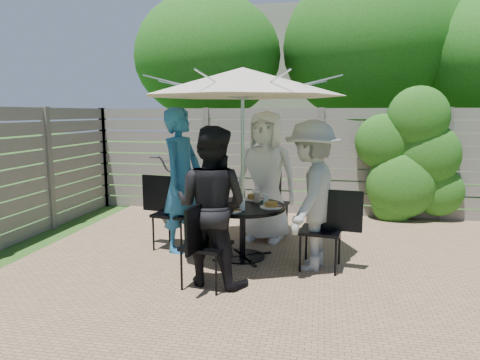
% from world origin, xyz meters
% --- Properties ---
extents(backyard_envelope, '(60.00, 60.00, 5.00)m').
position_xyz_m(backyard_envelope, '(0.09, 10.29, 2.61)').
color(backyard_envelope, '#2D551A').
rests_on(backyard_envelope, ground).
extents(patio_table, '(1.20, 1.20, 0.67)m').
position_xyz_m(patio_table, '(-0.88, 0.55, 0.47)').
color(patio_table, black).
rests_on(patio_table, ground).
extents(umbrella, '(2.77, 2.77, 2.27)m').
position_xyz_m(umbrella, '(-0.88, 0.55, 2.11)').
color(umbrella, silver).
rests_on(umbrella, ground).
extents(chair_back, '(0.58, 0.76, 0.99)m').
position_xyz_m(chair_back, '(-0.69, 1.50, 0.30)').
color(chair_back, black).
rests_on(chair_back, ground).
extents(person_back, '(0.97, 0.74, 1.79)m').
position_xyz_m(person_back, '(-0.71, 1.36, 0.90)').
color(person_back, white).
rests_on(person_back, ground).
extents(chair_left, '(0.72, 0.53, 0.96)m').
position_xyz_m(chair_left, '(-1.83, 0.75, 0.29)').
color(chair_left, black).
rests_on(chair_left, ground).
extents(person_left, '(0.57, 0.74, 1.83)m').
position_xyz_m(person_left, '(-1.70, 0.72, 0.92)').
color(person_left, '#226396').
rests_on(person_left, ground).
extents(chair_front, '(0.50, 0.68, 0.90)m').
position_xyz_m(chair_front, '(-1.08, -0.40, 0.27)').
color(chair_front, black).
rests_on(chair_front, ground).
extents(person_front, '(0.90, 0.77, 1.64)m').
position_xyz_m(person_front, '(-1.05, -0.26, 0.82)').
color(person_front, black).
rests_on(person_front, ground).
extents(chair_right, '(0.69, 0.50, 0.93)m').
position_xyz_m(chair_right, '(0.06, 0.35, 0.28)').
color(chair_right, black).
rests_on(chair_right, ground).
extents(person_right, '(0.84, 1.20, 1.69)m').
position_xyz_m(person_right, '(-0.07, 0.38, 0.84)').
color(person_right, '#9C9D98').
rests_on(person_right, ground).
extents(plate_back, '(0.26, 0.26, 0.06)m').
position_xyz_m(plate_back, '(-0.81, 0.90, 0.69)').
color(plate_back, white).
rests_on(plate_back, patio_table).
extents(plate_left, '(0.26, 0.26, 0.06)m').
position_xyz_m(plate_left, '(-1.24, 0.62, 0.69)').
color(plate_left, white).
rests_on(plate_left, patio_table).
extents(plate_front, '(0.26, 0.26, 0.06)m').
position_xyz_m(plate_front, '(-0.96, 0.20, 0.69)').
color(plate_front, white).
rests_on(plate_front, patio_table).
extents(plate_right, '(0.26, 0.26, 0.06)m').
position_xyz_m(plate_right, '(-0.53, 0.48, 0.69)').
color(plate_right, white).
rests_on(plate_right, patio_table).
extents(glass_back, '(0.07, 0.07, 0.14)m').
position_xyz_m(glass_back, '(-0.93, 0.82, 0.74)').
color(glass_back, silver).
rests_on(glass_back, patio_table).
extents(glass_left, '(0.07, 0.07, 0.14)m').
position_xyz_m(glass_left, '(-1.16, 0.50, 0.74)').
color(glass_left, silver).
rests_on(glass_left, patio_table).
extents(glass_front, '(0.07, 0.07, 0.14)m').
position_xyz_m(glass_front, '(-0.83, 0.27, 0.74)').
color(glass_front, silver).
rests_on(glass_front, patio_table).
extents(glass_right, '(0.07, 0.07, 0.14)m').
position_xyz_m(glass_right, '(-0.61, 0.60, 0.74)').
color(glass_right, silver).
rests_on(glass_right, patio_table).
extents(syrup_jug, '(0.09, 0.09, 0.16)m').
position_xyz_m(syrup_jug, '(-0.93, 0.61, 0.75)').
color(syrup_jug, '#59280C').
rests_on(syrup_jug, patio_table).
extents(coffee_cup, '(0.08, 0.08, 0.12)m').
position_xyz_m(coffee_cup, '(-0.74, 0.74, 0.73)').
color(coffee_cup, '#C6B293').
rests_on(coffee_cup, patio_table).
extents(bicycle, '(0.81, 2.09, 1.09)m').
position_xyz_m(bicycle, '(-2.34, 2.60, 0.54)').
color(bicycle, '#333338').
rests_on(bicycle, ground).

